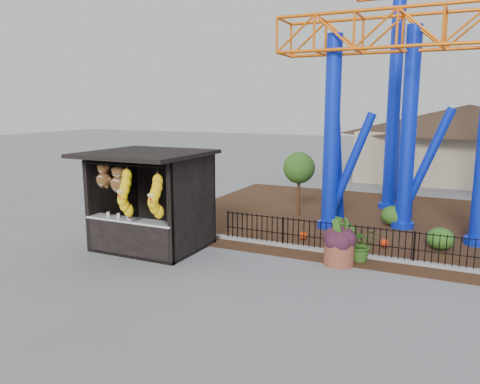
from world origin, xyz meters
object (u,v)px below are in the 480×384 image
at_px(prize_booth, 147,202).
at_px(potted_plant, 361,244).
at_px(terracotta_planter, 339,254).
at_px(roller_coaster, 449,51).

relative_size(prize_booth, potted_plant, 3.45).
bearing_deg(potted_plant, prize_booth, -179.49).
height_order(terracotta_planter, potted_plant, potted_plant).
bearing_deg(roller_coaster, prize_booth, -137.85).
bearing_deg(prize_booth, roller_coaster, 42.15).
xyz_separation_m(terracotta_planter, potted_plant, (0.50, 0.63, 0.18)).
height_order(roller_coaster, terracotta_planter, roller_coaster).
xyz_separation_m(roller_coaster, terracotta_planter, (-2.26, -6.16, -6.12)).
height_order(prize_booth, potted_plant, prize_booth).
xyz_separation_m(prize_booth, potted_plant, (6.34, 1.81, -1.03)).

